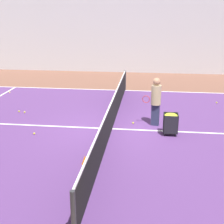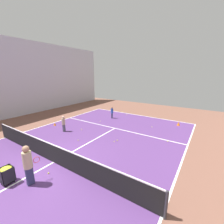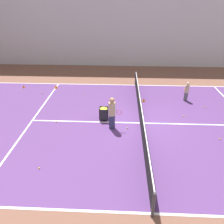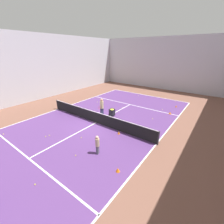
{
  "view_description": "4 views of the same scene",
  "coord_description": "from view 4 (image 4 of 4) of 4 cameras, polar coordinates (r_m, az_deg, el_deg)",
  "views": [
    {
      "loc": [
        10.65,
        1.29,
        4.17
      ],
      "look_at": [
        0.0,
        0.0,
        0.66
      ],
      "focal_mm": 50.0,
      "sensor_mm": 36.0,
      "label": 1
    },
    {
      "loc": [
        -6.62,
        4.25,
        4.69
      ],
      "look_at": [
        1.92,
        -8.67,
        0.69
      ],
      "focal_mm": 24.0,
      "sensor_mm": 36.0,
      "label": 2
    },
    {
      "loc": [
        -10.65,
        1.1,
        6.5
      ],
      "look_at": [
        -0.6,
        1.57,
        1.01
      ],
      "focal_mm": 35.0,
      "sensor_mm": 36.0,
      "label": 3
    },
    {
      "loc": [
        8.65,
        -9.17,
        6.28
      ],
      "look_at": [
        0.3,
        2.09,
        0.46
      ],
      "focal_mm": 24.0,
      "sensor_mm": 36.0,
      "label": 4
    }
  ],
  "objects": [
    {
      "name": "tennis_ball_14",
      "position": [
        22.48,
        10.12,
        6.08
      ],
      "size": [
        0.07,
        0.07,
        0.07
      ],
      "primitive_type": "sphere",
      "color": "yellow",
      "rests_on": "ground"
    },
    {
      "name": "tennis_ball_10",
      "position": [
        15.21,
        15.19,
        -2.51
      ],
      "size": [
        0.07,
        0.07,
        0.07
      ],
      "primitive_type": "sphere",
      "color": "yellow",
      "rests_on": "ground"
    },
    {
      "name": "line_centre_service",
      "position": [
        14.08,
        -6.07,
        -4.04
      ],
      "size": [
        0.1,
        12.48,
        0.0
      ],
      "primitive_type": "cube",
      "color": "white",
      "rests_on": "ground"
    },
    {
      "name": "tennis_ball_12",
      "position": [
        14.94,
        -36.01,
        -6.82
      ],
      "size": [
        0.07,
        0.07,
        0.07
      ],
      "primitive_type": "sphere",
      "color": "yellow",
      "rests_on": "ground"
    },
    {
      "name": "tennis_ball_3",
      "position": [
        25.83,
        2.52,
        8.54
      ],
      "size": [
        0.07,
        0.07,
        0.07
      ],
      "primitive_type": "sphere",
      "color": "yellow",
      "rests_on": "ground"
    },
    {
      "name": "tennis_ball_15",
      "position": [
        17.64,
        4.12,
        1.78
      ],
      "size": [
        0.07,
        0.07,
        0.07
      ],
      "primitive_type": "sphere",
      "color": "yellow",
      "rests_on": "ground"
    },
    {
      "name": "tennis_ball_11",
      "position": [
        19.56,
        -5.68,
        3.83
      ],
      "size": [
        0.07,
        0.07,
        0.07
      ],
      "primitive_type": "sphere",
      "color": "yellow",
      "rests_on": "ground"
    },
    {
      "name": "line_service_far",
      "position": [
        18.75,
        6.84,
        2.84
      ],
      "size": [
        11.64,
        0.1,
        0.0
      ],
      "primitive_type": "cube",
      "color": "white",
      "rests_on": "ground"
    },
    {
      "name": "child_midcourt",
      "position": [
        9.76,
        -5.59,
        -11.92
      ],
      "size": [
        0.32,
        0.32,
        1.34
      ],
      "rotation": [
        0.0,
        0.0,
        1.77
      ],
      "color": "#4C4C56",
      "rests_on": "ground"
    },
    {
      "name": "line_sideline_right",
      "position": [
        11.46,
        16.5,
        -11.68
      ],
      "size": [
        0.1,
        22.69,
        0.0
      ],
      "primitive_type": "cube",
      "color": "white",
      "rests_on": "ground"
    },
    {
      "name": "tennis_ball_5",
      "position": [
        21.52,
        22.96,
        3.87
      ],
      "size": [
        0.07,
        0.07,
        0.07
      ],
      "primitive_type": "sphere",
      "color": "yellow",
      "rests_on": "ground"
    },
    {
      "name": "tennis_ball_17",
      "position": [
        9.2,
        -27.28,
        -23.31
      ],
      "size": [
        0.07,
        0.07,
        0.07
      ],
      "primitive_type": "sphere",
      "color": "yellow",
      "rests_on": "ground"
    },
    {
      "name": "training_cone_0",
      "position": [
        16.96,
        21.22,
        -0.32
      ],
      "size": [
        0.27,
        0.27,
        0.25
      ],
      "primitive_type": "cone",
      "color": "orange",
      "rests_on": "ground"
    },
    {
      "name": "tennis_ball_8",
      "position": [
        11.91,
        -11.65,
        -9.57
      ],
      "size": [
        0.07,
        0.07,
        0.07
      ],
      "primitive_type": "sphere",
      "color": "yellow",
      "rests_on": "ground"
    },
    {
      "name": "line_baseline_far",
      "position": [
        23.13,
        13.26,
        6.21
      ],
      "size": [
        11.64,
        0.1,
        0.0
      ],
      "primitive_type": "cube",
      "color": "white",
      "rests_on": "ground"
    },
    {
      "name": "ground_plane",
      "position": [
        14.08,
        -6.07,
        -4.06
      ],
      "size": [
        37.16,
        37.16,
        0.0
      ],
      "primitive_type": "plane",
      "color": "brown"
    },
    {
      "name": "tennis_ball_18",
      "position": [
        17.92,
        18.59,
        0.94
      ],
      "size": [
        0.07,
        0.07,
        0.07
      ],
      "primitive_type": "sphere",
      "color": "yellow",
      "rests_on": "ground"
    },
    {
      "name": "tennis_net",
      "position": [
        13.84,
        -6.17,
        -1.97
      ],
      "size": [
        11.94,
        0.1,
        1.09
      ],
      "color": "#2D2D33",
      "rests_on": "ground"
    },
    {
      "name": "tennis_ball_16",
      "position": [
        10.23,
        -13.7,
        -15.81
      ],
      "size": [
        0.07,
        0.07,
        0.07
      ],
      "primitive_type": "sphere",
      "color": "yellow",
      "rests_on": "ground"
    },
    {
      "name": "tennis_ball_6",
      "position": [
        12.95,
        -22.74,
        -8.21
      ],
      "size": [
        0.07,
        0.07,
        0.07
      ],
      "primitive_type": "sphere",
      "color": "yellow",
      "rests_on": "ground"
    },
    {
      "name": "hall_enclosure_left",
      "position": [
        21.9,
        -29.4,
        14.22
      ],
      "size": [
        0.15,
        33.46,
        8.3
      ],
      "color": "silver",
      "rests_on": "ground"
    },
    {
      "name": "tennis_ball_13",
      "position": [
        12.29,
        2.8,
        -7.99
      ],
      "size": [
        0.07,
        0.07,
        0.07
      ],
      "primitive_type": "sphere",
      "color": "yellow",
      "rests_on": "ground"
    },
    {
      "name": "line_service_near",
      "position": [
        11.08,
        -29.12,
        -15.25
      ],
      "size": [
        11.64,
        0.1,
        0.0
      ],
      "primitive_type": "cube",
      "color": "white",
      "rests_on": "ground"
    },
    {
      "name": "training_cone_4",
      "position": [
        19.3,
        23.24,
        2.05
      ],
      "size": [
        0.21,
        0.21,
        0.23
      ],
      "primitive_type": "cone",
      "color": "orange",
      "rests_on": "ground"
    },
    {
      "name": "training_cone_1",
      "position": [
        8.91,
        2.24,
        -21.14
      ],
      "size": [
        0.24,
        0.24,
        0.24
      ],
      "primitive_type": "cone",
      "color": "orange",
      "rests_on": "ground"
    },
    {
      "name": "tennis_ball_4",
      "position": [
        12.9,
        -23.99,
        -8.55
      ],
      "size": [
        0.07,
        0.07,
        0.07
      ],
      "primitive_type": "sphere",
      "color": "yellow",
      "rests_on": "ground"
    },
    {
      "name": "ball_cart",
      "position": [
        15.15,
        0.0,
        0.29
      ],
      "size": [
        0.46,
        0.5,
        0.78
      ],
      "color": "black",
      "rests_on": "ground"
    },
    {
      "name": "tennis_ball_0",
      "position": [
        18.36,
        25.47,
        0.4
      ],
      "size": [
        0.07,
        0.07,
        0.07
      ],
      "primitive_type": "sphere",
      "color": "yellow",
      "rests_on": "ground"
    },
    {
      "name": "training_cone_3",
      "position": [
        12.16,
        2.57,
        -7.83
      ],
      "size": [
        0.19,
        0.19,
        0.26
      ],
      "primitive_type": "cone",
      "color": "orange",
      "rests_on": "ground"
    },
    {
      "name": "tennis_ball_2",
      "position": [
        14.94,
        -5.96,
        -2.27
      ],
      "size": [
        0.07,
        0.07,
        0.07
      ],
      "primitive_type": "sphere",
      "color": "yellow",
      "rests_on": "ground"
    },
    {
      "name": "coach_at_net",
      "position": [
        15.11,
        -3.92,
        2.24
      ],
      "size": [
        0.43,
        0.72,
        1.83
      ],
      "rotation": [
        0.0,
        0.0,
        -1.77
      ],
      "color": "#2D3351",
      "rests_on": "ground"
    },
    {
      "name": "line_sideline_left",
      "position": [
        18.24,
        -19.74,
        1.06
      ],
      "size": [
        0.1,
        22.69,
        0.0
      ],
      "primitive_type": "cube",
      "color": "white",
      "rests_on": "ground"
    },
    {
      "name": "hall_enclosure_far",
      "position": [
        27.32,
        18.84,
        16.95
      ],
      "size": [
        22.11,
        0.15,
        8.3
      ],
      "color": "silver",
      "rests_on": "ground"
    },
    {
      "name": "court_playing_area",
      "position": [
        14.08,
        -6.07,
        -4.06
      ],
      "size": [
        11.64,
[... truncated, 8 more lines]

